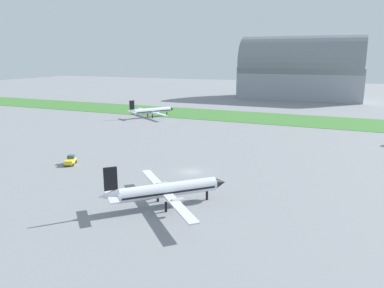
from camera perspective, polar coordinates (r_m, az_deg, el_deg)
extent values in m
plane|color=gray|center=(79.39, -0.16, -4.28)|extent=(600.00, 600.00, 0.00)
cube|color=#3D7533|center=(150.49, 11.53, 3.88)|extent=(360.00, 28.00, 0.08)
cylinder|color=silver|center=(150.84, -6.06, 5.09)|extent=(10.66, 14.27, 2.19)
cone|color=black|center=(154.89, -3.15, 5.36)|extent=(3.00, 3.02, 2.15)
cone|color=silver|center=(146.99, -9.28, 4.88)|extent=(3.35, 3.64, 1.97)
cube|color=black|center=(150.87, -6.06, 5.03)|extent=(10.20, 13.57, 0.31)
cube|color=silver|center=(156.07, -7.19, 5.19)|extent=(10.82, 8.03, 0.22)
cube|color=silver|center=(145.39, -5.15, 4.65)|extent=(10.82, 8.03, 0.22)
cylinder|color=#B7BABF|center=(154.40, -6.64, 5.12)|extent=(1.56, 1.84, 0.70)
cylinder|color=#B7BABF|center=(147.57, -5.33, 4.77)|extent=(1.56, 1.84, 0.70)
cube|color=black|center=(146.82, -9.16, 5.89)|extent=(1.32, 1.78, 3.50)
cube|color=silver|center=(148.57, -9.36, 4.94)|extent=(3.27, 2.81, 0.18)
cube|color=silver|center=(145.78, -8.88, 4.80)|extent=(3.27, 2.81, 0.18)
cylinder|color=black|center=(154.11, -3.85, 4.61)|extent=(0.39, 0.39, 1.53)
cylinder|color=black|center=(152.57, -6.78, 4.45)|extent=(0.39, 0.39, 1.53)
cylinder|color=black|center=(148.72, -6.05, 4.24)|extent=(0.39, 0.39, 1.53)
cylinder|color=silver|center=(61.37, -3.64, -6.96)|extent=(13.34, 13.33, 2.30)
cone|color=black|center=(64.60, 4.18, -5.91)|extent=(3.22, 3.22, 2.25)
cone|color=silver|center=(59.24, -12.65, -7.73)|extent=(3.74, 3.74, 2.07)
cube|color=black|center=(61.43, -3.64, -7.11)|extent=(12.73, 12.71, 0.32)
cube|color=silver|center=(67.10, -5.69, -5.57)|extent=(10.08, 10.09, 0.23)
cube|color=silver|center=(55.80, -2.05, -9.51)|extent=(10.08, 10.09, 0.23)
cylinder|color=#B7BABF|center=(65.20, -4.59, -6.11)|extent=(1.82, 1.82, 0.74)
cylinder|color=#B7BABF|center=(57.99, -2.21, -8.60)|extent=(1.82, 1.82, 0.74)
cube|color=black|center=(58.40, -12.33, -5.21)|extent=(1.66, 1.66, 3.68)
cube|color=silver|center=(60.81, -12.46, -7.22)|extent=(3.25, 3.25, 0.18)
cube|color=silver|center=(57.84, -11.93, -8.28)|extent=(3.25, 3.25, 0.18)
cylinder|color=black|center=(64.36, 2.29, -7.82)|extent=(0.41, 0.41, 1.61)
cylinder|color=black|center=(63.79, -5.25, -8.06)|extent=(0.41, 0.41, 1.61)
cylinder|color=black|center=(59.75, -3.99, -9.56)|extent=(0.41, 0.41, 1.61)
cube|color=yellow|center=(88.75, -18.08, -2.52)|extent=(3.16, 4.02, 0.90)
cube|color=#334C60|center=(89.47, -17.95, -1.85)|extent=(1.92, 1.82, 0.70)
cylinder|color=black|center=(90.28, -18.40, -2.57)|extent=(0.52, 0.74, 0.70)
cylinder|color=black|center=(89.78, -17.29, -2.58)|extent=(0.52, 0.74, 0.70)
cylinder|color=black|center=(87.96, -18.85, -3.02)|extent=(0.52, 0.74, 0.70)
cylinder|color=black|center=(87.45, -17.72, -3.03)|extent=(0.52, 0.74, 0.70)
cube|color=#9399A3|center=(223.85, 16.15, 8.92)|extent=(66.95, 27.33, 17.80)
cylinder|color=gray|center=(223.37, 16.34, 11.89)|extent=(65.61, 30.07, 30.07)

